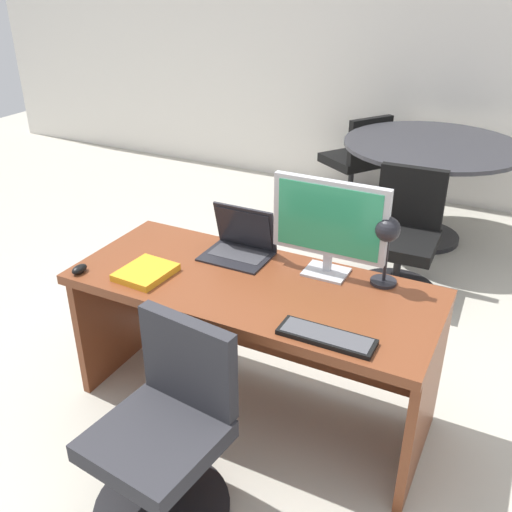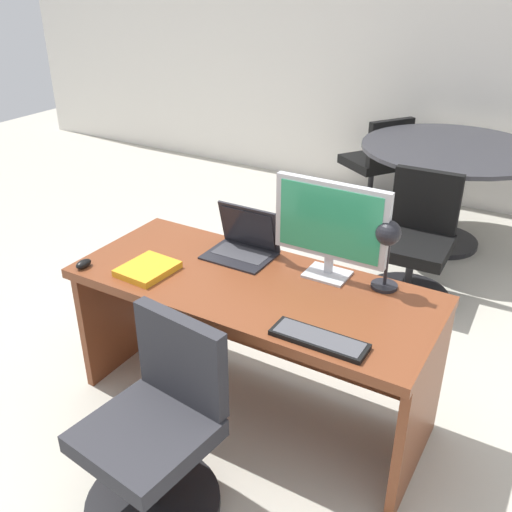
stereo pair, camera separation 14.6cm
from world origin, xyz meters
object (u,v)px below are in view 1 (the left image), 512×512
Objects in this scene: monitor at (329,222)px; meeting_chair_near at (356,168)px; desk_lamp at (387,238)px; office_chair at (166,443)px; keyboard at (326,337)px; meeting_chair_far at (401,246)px; laptop at (241,240)px; meeting_table at (430,167)px; mouse at (79,269)px; book at (146,272)px; desk at (257,313)px.

meeting_chair_near is (-0.69, 2.65, -0.65)m from monitor.
desk_lamp reaches higher than office_chair.
monitor is 2.82m from meeting_chair_near.
office_chair is (-0.49, -0.42, -0.40)m from keyboard.
office_chair is 2.21m from meeting_chair_far.
laptop is 0.97× the size of desk_lamp.
keyboard is (0.64, -0.50, -0.06)m from laptop.
meeting_table is (0.35, 3.07, 0.27)m from office_chair.
desk_lamp is at bearing 22.05° from mouse.
meeting_chair_far is (0.82, 1.66, -0.41)m from book.
keyboard is at bearing -86.49° from meeting_chair_far.
mouse is 2.89m from meeting_table.
laptop reaches higher than keyboard.
monitor reaches higher than mouse.
desk_lamp is at bearing 20.40° from desk.
monitor is at bearing -93.69° from meeting_chair_far.
monitor is at bearing -91.29° from meeting_table.
meeting_table is (0.50, 2.15, -0.19)m from laptop.
meeting_chair_near is at bearing 96.27° from office_chair.
meeting_table is at bearing 88.71° from monitor.
monitor is at bearing 35.61° from desk.
laptop is at bearing 99.35° from office_chair.
meeting_chair_near is at bearing 109.93° from desk_lamp.
mouse is 0.32m from book.
desk is 0.38m from laptop.
desk is 0.58m from keyboard.
meeting_table is at bearing 76.85° from laptop.
office_chair is (0.44, -0.52, -0.41)m from book.
meeting_chair_far is at bearing 66.93° from laptop.
mouse is at bearing -178.83° from keyboard.
meeting_table is (0.32, 2.35, 0.07)m from desk.
desk_lamp is 0.41× the size of office_chair.
book is at bearing -107.18° from meeting_table.
meeting_chair_near is (-0.96, 2.65, -0.62)m from desk_lamp.
keyboard is 0.28× the size of meeting_table.
book reaches higher than desk.
meeting_chair_near is at bearing 98.52° from desk.
keyboard is at bearing 1.17° from mouse.
keyboard is at bearing -69.09° from monitor.
office_chair is at bearing -108.17° from monitor.
office_chair is (-0.03, -0.73, -0.20)m from desk.
desk is at bearing 87.35° from office_chair.
meeting_table is at bearing 95.77° from desk_lamp.
monitor reaches higher than laptop.
desk_lamp is 0.40× the size of meeting_chair_near.
book is 1.90m from meeting_chair_far.
desk_lamp is at bearing -84.23° from meeting_table.
laptop is 0.79m from mouse.
meeting_chair_far is at bearing 98.34° from desk_lamp.
keyboard is at bearing -5.83° from book.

